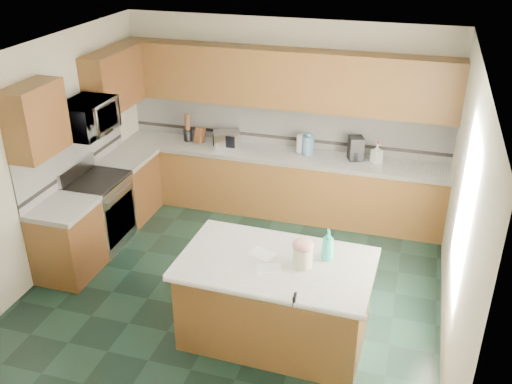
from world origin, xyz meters
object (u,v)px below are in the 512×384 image
(island_top, at_px, (276,264))
(soap_bottle_island, at_px, (328,245))
(toaster_oven, at_px, (227,139))
(island_base, at_px, (275,302))
(treat_jar, at_px, (303,257))
(knife_block, at_px, (200,135))
(coffee_maker, at_px, (356,148))

(island_top, relative_size, soap_bottle_island, 5.78)
(island_top, relative_size, toaster_oven, 5.11)
(soap_bottle_island, bearing_deg, island_base, -177.73)
(island_base, distance_m, island_top, 0.46)
(treat_jar, distance_m, soap_bottle_island, 0.28)
(island_base, height_order, soap_bottle_island, soap_bottle_island)
(knife_block, relative_size, coffee_maker, 0.71)
(island_base, xyz_separation_m, island_top, (0.00, 0.00, 0.46))
(island_top, distance_m, treat_jar, 0.29)
(island_base, bearing_deg, toaster_oven, 119.61)
(island_base, xyz_separation_m, knife_block, (-1.85, 2.69, 0.60))
(treat_jar, distance_m, coffee_maker, 2.73)
(island_base, height_order, treat_jar, treat_jar)
(toaster_oven, distance_m, coffee_maker, 1.83)
(island_base, bearing_deg, island_top, 0.00)
(island_base, distance_m, soap_bottle_island, 0.82)
(treat_jar, height_order, toaster_oven, toaster_oven)
(knife_block, distance_m, toaster_oven, 0.41)
(knife_block, xyz_separation_m, toaster_oven, (0.41, 0.00, -0.01))
(island_base, xyz_separation_m, soap_bottle_island, (0.46, 0.17, 0.65))
(coffee_maker, bearing_deg, island_base, -117.85)
(soap_bottle_island, distance_m, toaster_oven, 3.16)
(soap_bottle_island, relative_size, knife_block, 1.44)
(coffee_maker, bearing_deg, knife_block, 161.07)
(soap_bottle_island, relative_size, coffee_maker, 1.03)
(toaster_oven, bearing_deg, soap_bottle_island, -75.24)
(island_base, distance_m, treat_jar, 0.64)
(soap_bottle_island, bearing_deg, treat_jar, -157.53)
(island_base, distance_m, toaster_oven, 3.11)
(soap_bottle_island, distance_m, knife_block, 3.42)
(island_top, xyz_separation_m, knife_block, (-1.85, 2.69, 0.14))
(knife_block, height_order, coffee_maker, coffee_maker)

